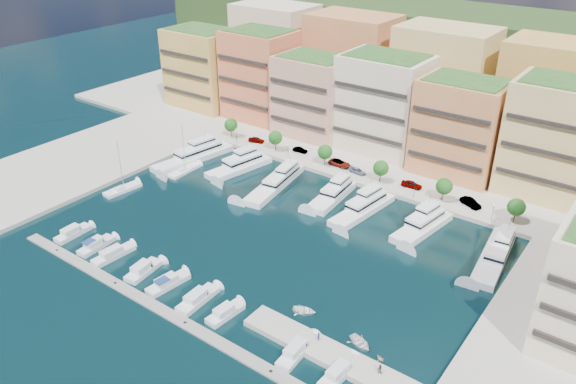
% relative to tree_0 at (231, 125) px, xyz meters
% --- Properties ---
extents(ground, '(400.00, 400.00, 0.00)m').
position_rel_tree_0_xyz_m(ground, '(40.00, -33.50, -4.74)').
color(ground, black).
rests_on(ground, ground).
extents(north_quay, '(220.00, 64.00, 2.00)m').
position_rel_tree_0_xyz_m(north_quay, '(40.00, 28.50, -4.74)').
color(north_quay, '#9E998E').
rests_on(north_quay, ground).
extents(west_quay, '(34.00, 76.00, 2.00)m').
position_rel_tree_0_xyz_m(west_quay, '(-22.00, -41.50, -4.74)').
color(west_quay, '#9E998E').
rests_on(west_quay, ground).
extents(hillside, '(240.00, 40.00, 58.00)m').
position_rel_tree_0_xyz_m(hillside, '(40.00, 76.50, -4.74)').
color(hillside, '#223817').
rests_on(hillside, ground).
extents(south_pontoon, '(72.00, 2.20, 0.35)m').
position_rel_tree_0_xyz_m(south_pontoon, '(37.00, -63.50, -4.74)').
color(south_pontoon, gray).
rests_on(south_pontoon, ground).
extents(finger_pier, '(32.00, 5.00, 2.00)m').
position_rel_tree_0_xyz_m(finger_pier, '(70.00, -55.50, -4.74)').
color(finger_pier, '#9E998E').
rests_on(finger_pier, ground).
extents(apartment_0, '(22.00, 16.50, 24.80)m').
position_rel_tree_0_xyz_m(apartment_0, '(-26.00, 16.49, 8.57)').
color(apartment_0, '#E09C52').
rests_on(apartment_0, north_quay).
extents(apartment_1, '(20.00, 16.50, 26.80)m').
position_rel_tree_0_xyz_m(apartment_1, '(-4.00, 18.49, 9.57)').
color(apartment_1, '#D46546').
rests_on(apartment_1, north_quay).
extents(apartment_2, '(20.00, 15.50, 22.80)m').
position_rel_tree_0_xyz_m(apartment_2, '(17.00, 16.49, 7.57)').
color(apartment_2, tan).
rests_on(apartment_2, north_quay).
extents(apartment_3, '(22.00, 16.50, 25.80)m').
position_rel_tree_0_xyz_m(apartment_3, '(38.00, 18.49, 9.07)').
color(apartment_3, beige).
rests_on(apartment_3, north_quay).
extents(apartment_4, '(20.00, 15.50, 23.80)m').
position_rel_tree_0_xyz_m(apartment_4, '(60.00, 16.49, 8.07)').
color(apartment_4, '#DC8852').
rests_on(apartment_4, north_quay).
extents(apartment_5, '(22.00, 16.50, 26.80)m').
position_rel_tree_0_xyz_m(apartment_5, '(82.00, 18.49, 9.57)').
color(apartment_5, tan).
rests_on(apartment_5, north_quay).
extents(backblock_0, '(26.00, 18.00, 30.00)m').
position_rel_tree_0_xyz_m(backblock_0, '(-15.00, 40.50, 11.26)').
color(backblock_0, beige).
rests_on(backblock_0, north_quay).
extents(backblock_1, '(26.00, 18.00, 30.00)m').
position_rel_tree_0_xyz_m(backblock_1, '(15.00, 40.50, 11.26)').
color(backblock_1, '#DC8852').
rests_on(backblock_1, north_quay).
extents(backblock_2, '(26.00, 18.00, 30.00)m').
position_rel_tree_0_xyz_m(backblock_2, '(45.00, 40.50, 11.26)').
color(backblock_2, tan).
rests_on(backblock_2, north_quay).
extents(backblock_3, '(26.00, 18.00, 30.00)m').
position_rel_tree_0_xyz_m(backblock_3, '(75.00, 40.50, 11.26)').
color(backblock_3, '#E09C52').
rests_on(backblock_3, north_quay).
extents(tree_0, '(3.80, 3.80, 5.65)m').
position_rel_tree_0_xyz_m(tree_0, '(0.00, 0.00, 0.00)').
color(tree_0, '#473323').
rests_on(tree_0, north_quay).
extents(tree_1, '(3.80, 3.80, 5.65)m').
position_rel_tree_0_xyz_m(tree_1, '(16.00, 0.00, 0.00)').
color(tree_1, '#473323').
rests_on(tree_1, north_quay).
extents(tree_2, '(3.80, 3.80, 5.65)m').
position_rel_tree_0_xyz_m(tree_2, '(32.00, 0.00, 0.00)').
color(tree_2, '#473323').
rests_on(tree_2, north_quay).
extents(tree_3, '(3.80, 3.80, 5.65)m').
position_rel_tree_0_xyz_m(tree_3, '(48.00, 0.00, 0.00)').
color(tree_3, '#473323').
rests_on(tree_3, north_quay).
extents(tree_4, '(3.80, 3.80, 5.65)m').
position_rel_tree_0_xyz_m(tree_4, '(64.00, 0.00, 0.00)').
color(tree_4, '#473323').
rests_on(tree_4, north_quay).
extents(tree_5, '(3.80, 3.80, 5.65)m').
position_rel_tree_0_xyz_m(tree_5, '(80.00, 0.00, 0.00)').
color(tree_5, '#473323').
rests_on(tree_5, north_quay).
extents(lamppost_0, '(0.30, 0.30, 4.20)m').
position_rel_tree_0_xyz_m(lamppost_0, '(4.00, -2.30, -0.92)').
color(lamppost_0, black).
rests_on(lamppost_0, north_quay).
extents(lamppost_1, '(0.30, 0.30, 4.20)m').
position_rel_tree_0_xyz_m(lamppost_1, '(22.00, -2.30, -0.92)').
color(lamppost_1, black).
rests_on(lamppost_1, north_quay).
extents(lamppost_2, '(0.30, 0.30, 4.20)m').
position_rel_tree_0_xyz_m(lamppost_2, '(40.00, -2.30, -0.92)').
color(lamppost_2, black).
rests_on(lamppost_2, north_quay).
extents(lamppost_3, '(0.30, 0.30, 4.20)m').
position_rel_tree_0_xyz_m(lamppost_3, '(58.00, -2.30, -0.92)').
color(lamppost_3, black).
rests_on(lamppost_3, north_quay).
extents(lamppost_4, '(0.30, 0.30, 4.20)m').
position_rel_tree_0_xyz_m(lamppost_4, '(76.00, -2.30, -0.92)').
color(lamppost_4, black).
rests_on(lamppost_4, north_quay).
extents(yacht_0, '(8.49, 24.44, 7.30)m').
position_rel_tree_0_xyz_m(yacht_0, '(1.00, -15.48, -3.53)').
color(yacht_0, white).
rests_on(yacht_0, ground).
extents(yacht_1, '(8.35, 19.13, 7.30)m').
position_rel_tree_0_xyz_m(yacht_1, '(14.72, -13.03, -3.65)').
color(yacht_1, white).
rests_on(yacht_1, ground).
extents(yacht_2, '(8.18, 23.16, 7.30)m').
position_rel_tree_0_xyz_m(yacht_2, '(27.94, -14.90, -3.53)').
color(yacht_2, white).
rests_on(yacht_2, ground).
extents(yacht_3, '(6.01, 16.77, 7.30)m').
position_rel_tree_0_xyz_m(yacht_3, '(42.35, -12.03, -3.53)').
color(yacht_3, white).
rests_on(yacht_3, ground).
extents(yacht_4, '(6.68, 19.87, 7.30)m').
position_rel_tree_0_xyz_m(yacht_4, '(51.29, -13.47, -3.65)').
color(yacht_4, white).
rests_on(yacht_4, ground).
extents(yacht_5, '(7.16, 17.67, 7.30)m').
position_rel_tree_0_xyz_m(yacht_5, '(65.05, -12.36, -3.53)').
color(yacht_5, white).
rests_on(yacht_5, ground).
extents(yacht_6, '(6.67, 21.37, 7.30)m').
position_rel_tree_0_xyz_m(yacht_6, '(80.95, -14.12, -3.53)').
color(yacht_6, white).
rests_on(yacht_6, ground).
extents(cruiser_0, '(2.87, 7.89, 2.55)m').
position_rel_tree_0_xyz_m(cruiser_0, '(7.45, -58.08, -4.20)').
color(cruiser_0, silver).
rests_on(cruiser_0, ground).
extents(cruiser_1, '(3.15, 8.01, 2.66)m').
position_rel_tree_0_xyz_m(cruiser_1, '(15.19, -58.10, -4.17)').
color(cruiser_1, silver).
rests_on(cruiser_1, ground).
extents(cruiser_2, '(3.13, 8.93, 2.55)m').
position_rel_tree_0_xyz_m(cruiser_2, '(20.61, -58.10, -4.20)').
color(cruiser_2, silver).
rests_on(cruiser_2, ground).
extents(cruiser_3, '(3.83, 8.04, 2.55)m').
position_rel_tree_0_xyz_m(cruiser_3, '(29.38, -58.08, -4.20)').
color(cruiser_3, silver).
rests_on(cruiser_3, ground).
extents(cruiser_4, '(3.58, 8.56, 2.66)m').
position_rel_tree_0_xyz_m(cruiser_4, '(36.08, -58.11, -4.17)').
color(cruiser_4, silver).
rests_on(cruiser_4, ground).
extents(cruiser_5, '(3.21, 8.75, 2.55)m').
position_rel_tree_0_xyz_m(cruiser_5, '(43.60, -58.09, -4.20)').
color(cruiser_5, silver).
rests_on(cruiser_5, ground).
extents(cruiser_6, '(3.12, 7.27, 2.55)m').
position_rel_tree_0_xyz_m(cruiser_6, '(49.99, -58.08, -4.20)').
color(cruiser_6, silver).
rests_on(cruiser_6, ground).
extents(cruiser_8, '(3.04, 8.68, 2.55)m').
position_rel_tree_0_xyz_m(cruiser_8, '(64.80, -58.09, -4.20)').
color(cruiser_8, silver).
rests_on(cruiser_8, ground).
extents(cruiser_9, '(2.79, 8.05, 2.55)m').
position_rel_tree_0_xyz_m(cruiser_9, '(72.41, -58.09, -4.20)').
color(cruiser_9, silver).
rests_on(cruiser_9, ground).
extents(sailboat_2, '(3.01, 9.46, 13.20)m').
position_rel_tree_0_xyz_m(sailboat_2, '(4.20, -22.94, -4.43)').
color(sailboat_2, white).
rests_on(sailboat_2, ground).
extents(sailboat_1, '(3.87, 9.46, 13.20)m').
position_rel_tree_0_xyz_m(sailboat_1, '(-0.20, -39.07, -4.43)').
color(sailboat_1, white).
rests_on(sailboat_1, ground).
extents(tender_2, '(5.17, 4.49, 0.90)m').
position_rel_tree_0_xyz_m(tender_2, '(71.73, -50.59, -4.30)').
color(tender_2, silver).
rests_on(tender_2, ground).
extents(tender_3, '(1.86, 1.76, 0.78)m').
position_rel_tree_0_xyz_m(tender_3, '(75.83, -51.57, -4.35)').
color(tender_3, beige).
rests_on(tender_3, ground).
extents(tender_0, '(4.79, 4.05, 0.84)m').
position_rel_tree_0_xyz_m(tender_0, '(60.19, -49.42, -4.32)').
color(tender_0, white).
rests_on(tender_0, ground).
extents(car_0, '(4.88, 3.11, 1.55)m').
position_rel_tree_0_xyz_m(car_0, '(8.20, 1.29, -2.97)').
color(car_0, gray).
rests_on(car_0, north_quay).
extents(car_1, '(4.20, 1.82, 1.35)m').
position_rel_tree_0_xyz_m(car_1, '(22.09, 2.98, -3.07)').
color(car_1, gray).
rests_on(car_1, north_quay).
extents(car_2, '(6.01, 3.07, 1.62)m').
position_rel_tree_0_xyz_m(car_2, '(35.28, 1.97, -2.93)').
color(car_2, gray).
rests_on(car_2, north_quay).
extents(car_3, '(4.82, 2.47, 1.34)m').
position_rel_tree_0_xyz_m(car_3, '(41.17, 0.96, -3.07)').
color(car_3, gray).
rests_on(car_3, north_quay).
extents(car_4, '(5.10, 2.39, 1.69)m').
position_rel_tree_0_xyz_m(car_4, '(55.45, 1.91, -2.90)').
color(car_4, gray).
rests_on(car_4, north_quay).
extents(car_5, '(5.48, 3.79, 1.71)m').
position_rel_tree_0_xyz_m(car_5, '(69.96, 1.52, -2.89)').
color(car_5, gray).
rests_on(car_5, north_quay).
extents(person_0, '(0.47, 0.64, 1.63)m').
position_rel_tree_0_xyz_m(person_0, '(66.47, -54.48, -2.93)').
color(person_0, '#252A4A').
rests_on(person_0, finger_pier).
extents(person_1, '(0.95, 0.84, 1.63)m').
position_rel_tree_0_xyz_m(person_1, '(77.40, -54.86, -2.93)').
color(person_1, '#4D362E').
rests_on(person_1, finger_pier).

